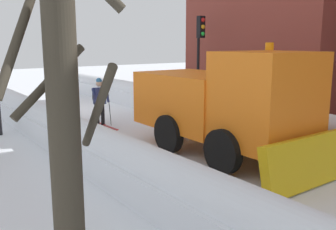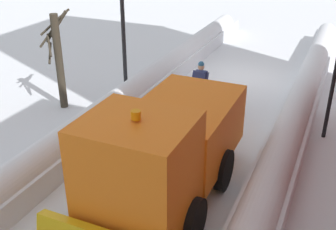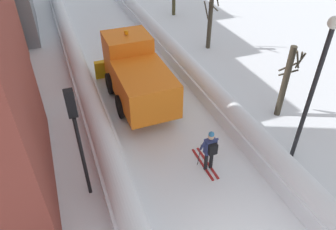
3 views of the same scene
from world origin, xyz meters
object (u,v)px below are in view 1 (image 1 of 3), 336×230
object	(u,v)px
plow_truck	(226,103)
traffic_light_pole	(200,46)
skier	(100,99)
bare_tree_mid	(66,162)

from	to	relation	value
plow_truck	traffic_light_pole	xyz separation A→B (m)	(-3.32, -5.01, 1.47)
skier	bare_tree_mid	size ratio (longest dim) A/B	0.41
traffic_light_pole	bare_tree_mid	distance (m)	13.24
plow_truck	traffic_light_pole	world-z (taller)	traffic_light_pole
bare_tree_mid	plow_truck	bearing A→B (deg)	-145.52
traffic_light_pole	bare_tree_mid	bearing A→B (deg)	44.28
traffic_light_pole	skier	bearing A→B (deg)	-7.58
plow_truck	traffic_light_pole	distance (m)	6.19
plow_truck	skier	size ratio (longest dim) A/B	3.31
plow_truck	traffic_light_pole	bearing A→B (deg)	-123.53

